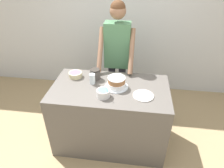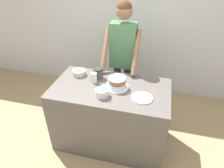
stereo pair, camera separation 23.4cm
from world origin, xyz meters
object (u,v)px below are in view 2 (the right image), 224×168
object	(u,v)px
drinking_glass	(94,78)
stoneware_jar	(98,73)
frosting_bowl_blue	(102,92)
frosting_bowl_purple	(79,72)
person_baker	(123,51)
ceramic_plate	(142,98)
cake	(117,83)

from	to	relation	value
drinking_glass	stoneware_jar	xyz separation A→B (m)	(0.01, 0.12, 0.00)
frosting_bowl_blue	drinking_glass	size ratio (longest dim) A/B	1.20
frosting_bowl_purple	frosting_bowl_blue	xyz separation A→B (m)	(0.44, -0.38, 0.01)
drinking_glass	stoneware_jar	world-z (taller)	stoneware_jar
drinking_glass	stoneware_jar	size ratio (longest dim) A/B	0.96
person_baker	ceramic_plate	xyz separation A→B (m)	(0.39, -0.76, -0.21)
frosting_bowl_blue	person_baker	bearing A→B (deg)	85.81
person_baker	cake	world-z (taller)	person_baker
frosting_bowl_blue	stoneware_jar	size ratio (longest dim) A/B	1.15
cake	ceramic_plate	bearing A→B (deg)	-23.69
ceramic_plate	frosting_bowl_purple	bearing A→B (deg)	160.54
ceramic_plate	stoneware_jar	world-z (taller)	stoneware_jar
person_baker	ceramic_plate	size ratio (longest dim) A/B	7.46
frosting_bowl_purple	ceramic_plate	distance (m)	0.94
drinking_glass	cake	bearing A→B (deg)	-8.08
frosting_bowl_purple	stoneware_jar	size ratio (longest dim) A/B	1.26
person_baker	drinking_glass	distance (m)	0.64
person_baker	cake	size ratio (longest dim) A/B	6.16
ceramic_plate	person_baker	bearing A→B (deg)	117.03
stoneware_jar	drinking_glass	bearing A→B (deg)	-95.68
frosting_bowl_purple	frosting_bowl_blue	world-z (taller)	frosting_bowl_blue
frosting_bowl_purple	cake	bearing A→B (deg)	-16.90
drinking_glass	ceramic_plate	bearing A→B (deg)	-16.44
stoneware_jar	cake	bearing A→B (deg)	-28.34
drinking_glass	frosting_bowl_blue	bearing A→B (deg)	-54.65
person_baker	drinking_glass	world-z (taller)	person_baker
stoneware_jar	ceramic_plate	bearing A→B (deg)	-25.94
person_baker	frosting_bowl_purple	xyz separation A→B (m)	(-0.50, -0.45, -0.18)
cake	stoneware_jar	distance (m)	0.33
ceramic_plate	drinking_glass	bearing A→B (deg)	163.56
frosting_bowl_blue	ceramic_plate	size ratio (longest dim) A/B	0.67
drinking_glass	ceramic_plate	world-z (taller)	drinking_glass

